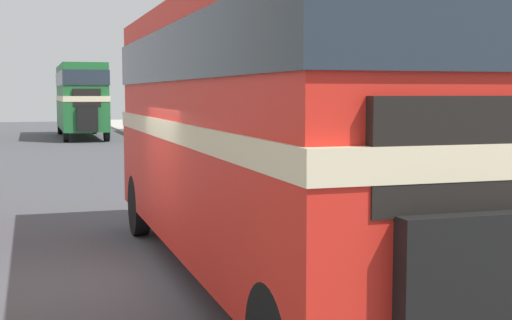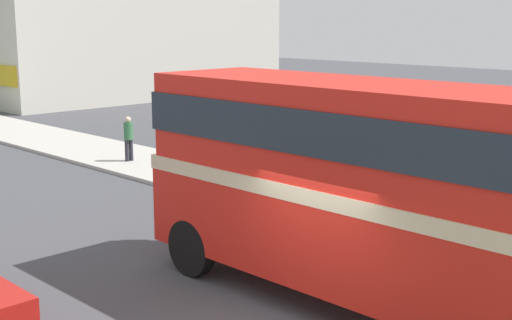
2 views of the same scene
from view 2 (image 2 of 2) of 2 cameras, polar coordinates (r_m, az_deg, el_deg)
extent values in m
cube|color=#B7B2A8|center=(16.93, 17.99, -6.47)|extent=(3.50, 120.00, 0.12)
cube|color=red|center=(12.29, 10.80, -6.71)|extent=(2.46, 10.05, 1.52)
cube|color=beige|center=(12.05, 10.96, -2.65)|extent=(2.48, 10.10, 0.28)
cube|color=red|center=(11.86, 11.13, 1.89)|extent=(2.41, 9.85, 1.66)
cube|color=#232D38|center=(11.84, 11.14, 2.29)|extent=(2.48, 9.95, 0.75)
cylinder|color=black|center=(14.34, -5.18, -6.99)|extent=(0.28, 1.15, 1.15)
cylinder|color=black|center=(15.74, 0.98, -5.27)|extent=(0.28, 1.15, 1.15)
cylinder|color=#282833|center=(25.38, -10.29, 0.75)|extent=(0.14, 0.14, 0.76)
cylinder|color=#282833|center=(25.47, -9.96, 0.80)|extent=(0.14, 0.14, 0.76)
cylinder|color=#336B42|center=(25.31, -10.18, 2.30)|extent=(0.32, 0.32, 0.60)
sphere|color=beige|center=(25.25, -10.21, 3.21)|extent=(0.21, 0.21, 0.21)
cube|color=beige|center=(48.20, -10.39, 10.56)|extent=(19.66, 9.06, 9.19)
camera|label=1|loc=(7.64, 66.71, -13.62)|focal=50.00mm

